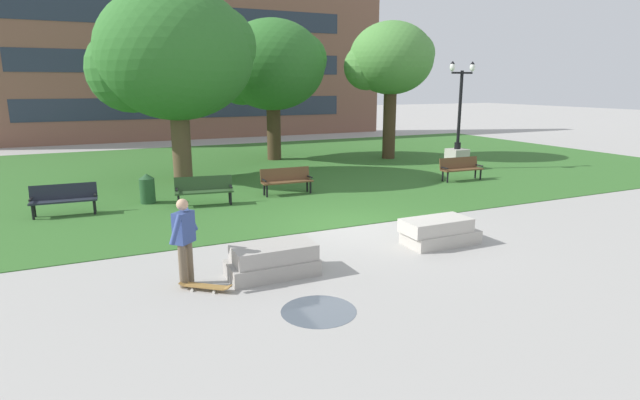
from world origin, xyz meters
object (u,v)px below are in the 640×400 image
object	(u,v)px
concrete_block_center	(273,261)
concrete_block_left	(438,232)
park_bench_far_right	(204,189)
park_bench_near_left	(461,167)
park_bench_far_left	(64,198)
trash_bin	(147,188)
skateboard	(205,286)
lamp_post_left	(457,147)
person_skateboarder	(184,237)
park_bench_near_right	(286,179)

from	to	relation	value
concrete_block_center	concrete_block_left	size ratio (longest dim) A/B	0.95
park_bench_far_right	park_bench_near_left	bearing A→B (deg)	-0.45
park_bench_far_left	trash_bin	size ratio (longest dim) A/B	1.90
park_bench_far_left	trash_bin	xyz separation A→B (m)	(2.39, 0.56, -0.04)
trash_bin	skateboard	bearing A→B (deg)	-88.71
concrete_block_center	lamp_post_left	distance (m)	14.84
person_skateboarder	park_bench_near_right	size ratio (longest dim) A/B	0.94
concrete_block_left	trash_bin	xyz separation A→B (m)	(-5.90, 7.36, 0.20)
park_bench_near_left	lamp_post_left	size ratio (longest dim) A/B	0.38
skateboard	park_bench_near_left	size ratio (longest dim) A/B	0.50
park_bench_far_right	park_bench_far_left	bearing A→B (deg)	173.56
concrete_block_left	lamp_post_left	xyz separation A→B (m)	(7.64, 8.54, 0.68)
skateboard	park_bench_far_right	world-z (taller)	park_bench_far_right
skateboard	park_bench_near_right	xyz separation A→B (m)	(4.41, 7.22, 0.45)
person_skateboarder	park_bench_far_right	size ratio (longest dim) A/B	0.92
concrete_block_left	person_skateboarder	xyz separation A→B (m)	(-5.99, -0.04, 0.66)
concrete_block_center	park_bench_near_right	bearing A→B (deg)	66.90
concrete_block_left	trash_bin	size ratio (longest dim) A/B	1.96
park_bench_near_right	park_bench_far_right	bearing A→B (deg)	-171.64
park_bench_near_left	park_bench_far_right	xyz separation A→B (m)	(-10.22, 0.08, 0.00)
park_bench_far_left	lamp_post_left	xyz separation A→B (m)	(15.93, 1.74, 0.45)
concrete_block_center	concrete_block_left	bearing A→B (deg)	3.12
park_bench_near_right	lamp_post_left	distance (m)	9.14
park_bench_near_right	concrete_block_left	bearing A→B (deg)	-79.04
concrete_block_center	concrete_block_left	distance (m)	4.31
concrete_block_center	park_bench_far_right	xyz separation A→B (m)	(0.02, 6.58, 0.23)
skateboard	park_bench_far_right	distance (m)	6.95
person_skateboarder	concrete_block_left	bearing A→B (deg)	0.41
skateboard	park_bench_near_right	size ratio (longest dim) A/B	0.51
concrete_block_center	concrete_block_left	xyz separation A→B (m)	(4.31, 0.24, 0.00)
concrete_block_center	person_skateboarder	distance (m)	1.82
concrete_block_center	park_bench_far_left	size ratio (longest dim) A/B	0.99
park_bench_far_right	trash_bin	xyz separation A→B (m)	(-1.62, 1.01, -0.04)
trash_bin	concrete_block_center	bearing A→B (deg)	-78.17
skateboard	person_skateboarder	bearing A→B (deg)	123.68
park_bench_far_right	lamp_post_left	bearing A→B (deg)	10.42
park_bench_near_right	lamp_post_left	xyz separation A→B (m)	(8.96, 1.76, 0.45)
concrete_block_center	skateboard	size ratio (longest dim) A/B	1.96
concrete_block_center	park_bench_near_right	world-z (taller)	park_bench_near_right
person_skateboarder	park_bench_near_left	xyz separation A→B (m)	(11.93, 6.31, -0.43)
park_bench_far_left	lamp_post_left	size ratio (longest dim) A/B	0.38
skateboard	park_bench_far_right	xyz separation A→B (m)	(1.44, 6.79, 0.45)
concrete_block_center	trash_bin	size ratio (longest dim) A/B	1.88
trash_bin	park_bench_near_left	bearing A→B (deg)	-5.26
park_bench_near_left	park_bench_near_right	world-z (taller)	same
park_bench_near_left	park_bench_far_left	distance (m)	14.24
person_skateboarder	trash_bin	world-z (taller)	person_skateboarder
concrete_block_left	skateboard	xyz separation A→B (m)	(-5.72, -0.44, -0.22)
concrete_block_left	park_bench_far_left	xyz separation A→B (m)	(-8.28, 6.80, 0.23)
park_bench_far_left	park_bench_far_right	distance (m)	4.03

